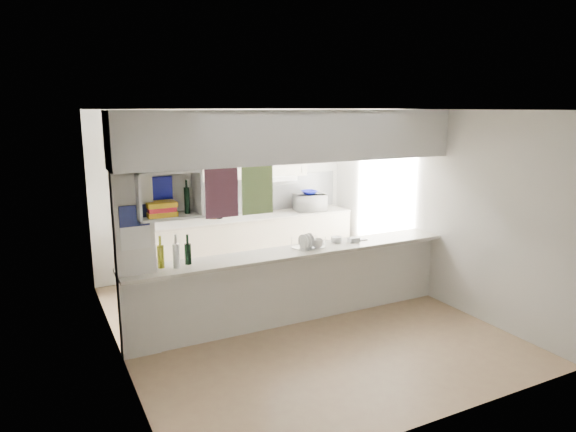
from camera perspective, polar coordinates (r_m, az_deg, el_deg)
floor at (r=6.57m, az=0.81°, el=-11.56°), size 4.80×4.80×0.00m
ceiling at (r=6.02m, az=0.89°, el=11.74°), size 4.80×4.80×0.00m
wall_back at (r=8.33m, az=-6.88°, el=2.75°), size 4.20×0.00×4.20m
wall_left at (r=5.54m, az=-18.77°, el=-2.53°), size 0.00×4.80×4.80m
wall_right at (r=7.37m, az=15.46°, el=1.18°), size 0.00×4.80×4.80m
servery_partition at (r=6.03m, az=-0.60°, el=2.75°), size 4.20×0.50×2.60m
cubby_shelf at (r=5.49m, az=-13.46°, el=2.05°), size 0.65×0.35×0.50m
kitchen_run at (r=8.24m, az=-5.12°, el=-0.69°), size 3.60×0.63×2.24m
microwave at (r=8.62m, az=2.46°, el=1.52°), size 0.56×0.43×0.28m
bowl at (r=8.58m, az=2.36°, el=2.64°), size 0.26×0.26×0.06m
dish_rack at (r=6.35m, az=2.28°, el=-2.89°), size 0.41×0.35×0.19m
cup at (r=6.31m, az=3.30°, el=-3.06°), size 0.14×0.14×0.11m
wine_bottles at (r=5.70m, az=-13.12°, el=-4.36°), size 0.52×0.15×0.37m
plastic_tubs at (r=6.67m, az=6.21°, el=-2.62°), size 0.49×0.22×0.07m
utensil_jar at (r=8.08m, az=-7.64°, el=0.19°), size 0.10×0.10×0.14m
knife_block at (r=8.07m, az=-8.36°, el=0.44°), size 0.13×0.12×0.21m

